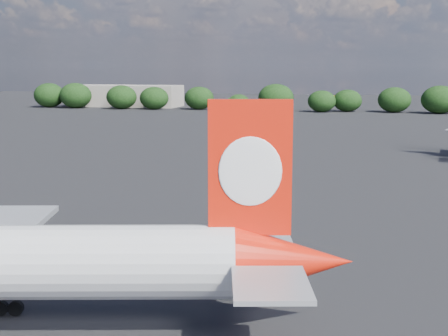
# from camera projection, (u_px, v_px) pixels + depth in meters

# --- Properties ---
(ground) EXTENTS (500.00, 500.00, 0.00)m
(ground) POSITION_uv_depth(u_px,v_px,m) (195.00, 166.00, 97.29)
(ground) COLOR black
(ground) RESTS_ON ground
(terminal_building) EXTENTS (42.00, 16.00, 8.00)m
(terminal_building) POSITION_uv_depth(u_px,v_px,m) (125.00, 96.00, 238.08)
(terminal_building) COLOR gray
(terminal_building) RESTS_ON ground
(highway_sign) EXTENTS (6.00, 0.30, 4.50)m
(highway_sign) POSITION_uv_depth(u_px,v_px,m) (237.00, 102.00, 212.26)
(highway_sign) COLOR #156C20
(highway_sign) RESTS_ON ground
(billboard_yellow) EXTENTS (5.00, 0.30, 5.50)m
(billboard_yellow) POSITION_uv_depth(u_px,v_px,m) (327.00, 100.00, 211.14)
(billboard_yellow) COLOR gold
(billboard_yellow) RESTS_ON ground
(horizon_treeline) EXTENTS (203.94, 15.13, 9.34)m
(horizon_treeline) POSITION_uv_depth(u_px,v_px,m) (275.00, 99.00, 212.44)
(horizon_treeline) COLOR black
(horizon_treeline) RESTS_ON ground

